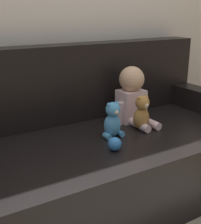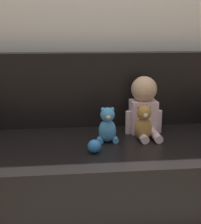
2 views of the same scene
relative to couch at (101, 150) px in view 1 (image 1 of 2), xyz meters
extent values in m
plane|color=brown|center=(0.00, -0.07, -0.33)|extent=(12.00, 12.00, 0.00)
cube|color=black|center=(0.00, -0.07, -0.10)|extent=(2.00, 0.96, 0.46)
cube|color=black|center=(0.00, 0.32, 0.40)|extent=(2.00, 0.18, 0.53)
cube|color=silver|center=(0.29, 0.08, 0.24)|extent=(0.18, 0.14, 0.22)
sphere|color=tan|center=(0.29, 0.08, 0.43)|extent=(0.18, 0.18, 0.18)
cylinder|color=silver|center=(0.25, -0.09, 0.16)|extent=(0.05, 0.18, 0.05)
cylinder|color=silver|center=(0.34, -0.09, 0.16)|extent=(0.05, 0.18, 0.05)
cylinder|color=silver|center=(0.19, 0.06, 0.21)|extent=(0.05, 0.05, 0.16)
cylinder|color=silver|center=(0.40, 0.06, 0.21)|extent=(0.05, 0.05, 0.16)
ellipsoid|color=#AD7A3D|center=(0.25, -0.09, 0.21)|extent=(0.11, 0.09, 0.15)
sphere|color=#AD7A3D|center=(0.25, -0.10, 0.31)|extent=(0.09, 0.09, 0.09)
sphere|color=#AD7A3D|center=(0.22, -0.10, 0.35)|extent=(0.03, 0.03, 0.03)
sphere|color=#AD7A3D|center=(0.28, -0.10, 0.35)|extent=(0.03, 0.03, 0.03)
sphere|color=beige|center=(0.25, -0.14, 0.31)|extent=(0.03, 0.03, 0.03)
ellipsoid|color=#4C9EDB|center=(0.02, -0.10, 0.20)|extent=(0.11, 0.09, 0.15)
sphere|color=#4C9EDB|center=(0.02, -0.11, 0.31)|extent=(0.09, 0.09, 0.09)
sphere|color=#4C9EDB|center=(-0.01, -0.11, 0.34)|extent=(0.03, 0.03, 0.03)
sphere|color=#4C9EDB|center=(0.05, -0.11, 0.34)|extent=(0.03, 0.03, 0.03)
sphere|color=beige|center=(0.02, -0.14, 0.30)|extent=(0.03, 0.03, 0.03)
cylinder|color=#4C9EDB|center=(-0.03, -0.12, 0.15)|extent=(0.04, 0.06, 0.04)
cylinder|color=#4C9EDB|center=(0.07, -0.12, 0.15)|extent=(0.04, 0.06, 0.04)
sphere|color=#337FDB|center=(-0.08, -0.28, 0.17)|extent=(0.08, 0.08, 0.08)
camera|label=1|loc=(-0.97, -1.61, 0.89)|focal=50.00mm
camera|label=2|loc=(-0.22, -1.96, 0.80)|focal=50.00mm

